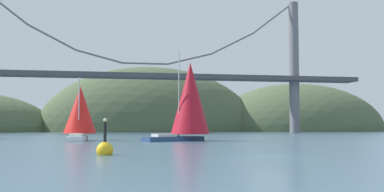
{
  "coord_description": "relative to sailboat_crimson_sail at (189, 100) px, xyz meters",
  "views": [
    {
      "loc": [
        -9.82,
        -26.78,
        1.86
      ],
      "look_at": [
        0.0,
        26.38,
        5.43
      ],
      "focal_mm": 43.11,
      "sensor_mm": 36.0,
      "label": 1
    }
  ],
  "objects": [
    {
      "name": "headland_right",
      "position": [
        59.41,
        103.55,
        -5.25
      ],
      "size": [
        67.02,
        44.0,
        35.46
      ],
      "primitive_type": "ellipsoid",
      "color": "#4C5B3D",
      "rests_on": "ground_plane"
    },
    {
      "name": "ground_plane",
      "position": [
        -0.59,
        -31.45,
        -5.25
      ],
      "size": [
        360.0,
        360.0,
        0.0
      ],
      "primitive_type": "plane",
      "color": "#426075"
    },
    {
      "name": "sailboat_crimson_sail",
      "position": [
        0.0,
        0.0,
        0.0
      ],
      "size": [
        9.67,
        6.89,
        11.6
      ],
      "color": "navy",
      "rests_on": "ground_plane"
    },
    {
      "name": "sailboat_red_spinnaker",
      "position": [
        -13.92,
        4.28,
        -1.47
      ],
      "size": [
        4.56,
        7.93,
        8.26
      ],
      "color": "white",
      "rests_on": "ground_plane"
    },
    {
      "name": "channel_buoy",
      "position": [
        -10.53,
        -27.55,
        -4.88
      ],
      "size": [
        1.1,
        1.1,
        2.64
      ],
      "color": "gold",
      "rests_on": "ground_plane"
    },
    {
      "name": "suspension_bridge",
      "position": [
        -0.59,
        63.55,
        11.42
      ],
      "size": [
        119.99,
        6.0,
        37.28
      ],
      "color": "slate",
      "rests_on": "ground_plane"
    },
    {
      "name": "headland_center",
      "position": [
        4.41,
        103.55,
        -5.25
      ],
      "size": [
        77.21,
        44.0,
        45.43
      ],
      "primitive_type": "ellipsoid",
      "color": "#4C5B3D",
      "rests_on": "ground_plane"
    }
  ]
}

